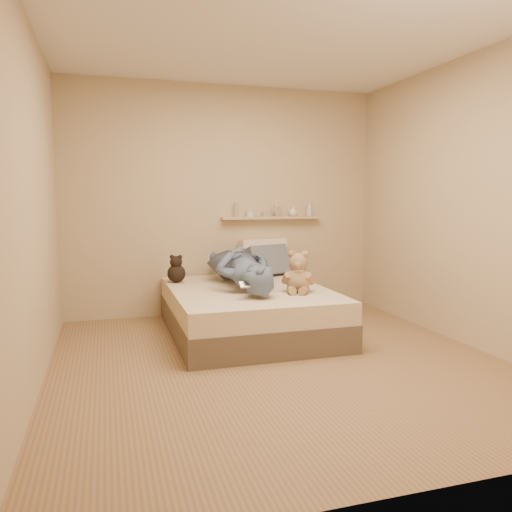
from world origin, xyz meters
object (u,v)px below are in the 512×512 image
object	(u,v)px
bed	(248,311)
pillow_cream	(264,257)
person	(240,266)
game_console	(248,284)
wall_shelf	(272,218)
pillow_grey	(269,261)
teddy_bear	(298,275)
dark_plush	(176,270)

from	to	relation	value
bed	pillow_cream	xyz separation A→B (m)	(0.43, 0.83, 0.43)
bed	person	size ratio (longest dim) A/B	1.15
game_console	wall_shelf	world-z (taller)	wall_shelf
pillow_grey	wall_shelf	bearing A→B (deg)	64.04
bed	wall_shelf	bearing A→B (deg)	58.82
wall_shelf	teddy_bear	bearing A→B (deg)	-97.15
pillow_grey	person	size ratio (longest dim) A/B	0.30
game_console	pillow_cream	size ratio (longest dim) A/B	0.29
bed	pillow_grey	distance (m)	0.91
bed	dark_plush	bearing A→B (deg)	139.88
bed	game_console	world-z (taller)	game_console
pillow_cream	dark_plush	bearing A→B (deg)	-164.12
pillow_grey	pillow_cream	bearing A→B (deg)	96.29
person	dark_plush	bearing A→B (deg)	-27.93
person	wall_shelf	distance (m)	1.03
bed	person	xyz separation A→B (m)	(-0.03, 0.19, 0.42)
game_console	dark_plush	world-z (taller)	dark_plush
game_console	pillow_grey	xyz separation A→B (m)	(0.59, 1.24, 0.03)
teddy_bear	pillow_cream	bearing A→B (deg)	88.27
bed	pillow_cream	world-z (taller)	pillow_cream
pillow_cream	pillow_grey	xyz separation A→B (m)	(0.02, -0.14, -0.03)
teddy_bear	wall_shelf	xyz separation A→B (m)	(0.16, 1.26, 0.49)
pillow_cream	person	size ratio (longest dim) A/B	0.33
dark_plush	pillow_cream	world-z (taller)	pillow_cream
teddy_bear	wall_shelf	size ratio (longest dim) A/B	0.33
bed	game_console	bearing A→B (deg)	-105.43
dark_plush	person	size ratio (longest dim) A/B	0.18
teddy_bear	pillow_grey	bearing A→B (deg)	87.19
teddy_bear	dark_plush	distance (m)	1.35
pillow_grey	person	xyz separation A→B (m)	(-0.48, -0.50, 0.03)
person	pillow_grey	bearing A→B (deg)	-132.00
teddy_bear	pillow_grey	world-z (taller)	teddy_bear
teddy_bear	bed	bearing A→B (deg)	138.41
pillow_grey	teddy_bear	bearing A→B (deg)	-92.81
game_console	wall_shelf	bearing A→B (deg)	64.29
bed	pillow_cream	bearing A→B (deg)	62.73
game_console	person	distance (m)	0.75
game_console	wall_shelf	xyz separation A→B (m)	(0.70, 1.46, 0.51)
dark_plush	person	world-z (taller)	person
pillow_cream	wall_shelf	bearing A→B (deg)	32.91
bed	pillow_grey	world-z (taller)	pillow_grey
game_console	bed	bearing A→B (deg)	74.57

